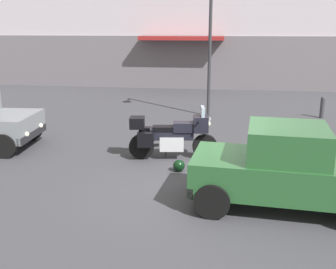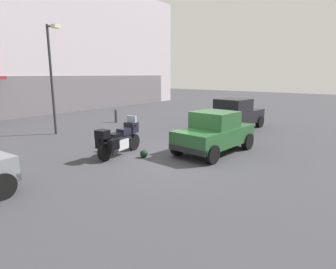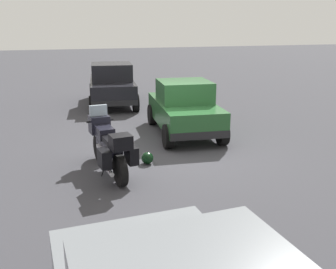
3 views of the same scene
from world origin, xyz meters
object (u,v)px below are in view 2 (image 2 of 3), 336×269
motorcycle (119,139)px  helmet (144,154)px  car_compact_side (215,132)px  car_hatchback_near (234,114)px  bollard_curbside (116,115)px  streetlamp_curbside (52,70)px

motorcycle → helmet: size_ratio=8.06×
motorcycle → car_compact_side: bearing=-53.8°
motorcycle → car_hatchback_near: bearing=-17.1°
motorcycle → bollard_curbside: motorcycle is taller
car_hatchback_near → helmet: bearing=-176.1°
motorcycle → streetlamp_curbside: size_ratio=0.44×
helmet → streetlamp_curbside: 6.79m
car_hatchback_near → car_compact_side: 4.95m
motorcycle → streetlamp_curbside: 5.78m
streetlamp_curbside → car_hatchback_near: bearing=-44.1°
streetlamp_curbside → bollard_curbside: streetlamp_curbside is taller
car_compact_side → streetlamp_curbside: size_ratio=0.69×
car_hatchback_near → car_compact_side: bearing=-157.8°
motorcycle → bollard_curbside: (4.87, 5.53, -0.19)m
motorcycle → helmet: bearing=-79.6°
car_compact_side → bollard_curbside: car_compact_side is taller
motorcycle → car_hatchback_near: (7.23, -1.16, 0.19)m
motorcycle → car_compact_side: car_compact_side is taller
car_compact_side → helmet: bearing=147.7°
car_hatchback_near → motorcycle: bearing=176.8°
car_compact_side → bollard_curbside: (2.40, 8.07, -0.34)m
car_compact_side → streetlamp_curbside: (-1.79, 7.72, 2.34)m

